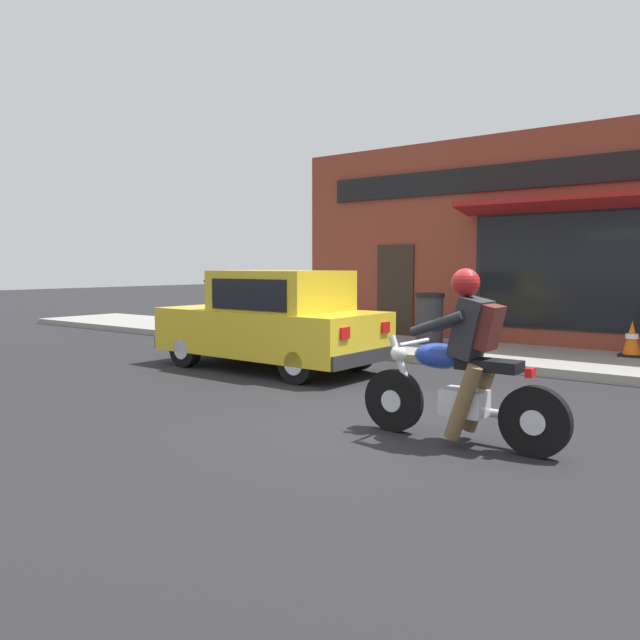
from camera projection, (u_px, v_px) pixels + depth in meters
name	position (u px, v px, depth m)	size (l,w,h in m)	color
ground_plane	(395.00, 424.00, 6.50)	(80.00, 80.00, 0.00)	black
sidewalk_curb	(393.00, 346.00, 12.27)	(2.60, 22.00, 0.14)	gray
storefront_building	(532.00, 242.00, 11.98)	(1.25, 10.32, 4.20)	brown
motorcycle_with_rider	(462.00, 371.00, 5.72)	(0.56, 2.02, 1.62)	black
car_hatchback	(272.00, 321.00, 9.89)	(1.70, 3.81, 1.57)	black
traffic_cone	(632.00, 339.00, 10.35)	(0.36, 0.36, 0.60)	black
trash_bin	(430.00, 318.00, 12.09)	(0.56, 0.56, 0.98)	#2D2D33
fire_hydrant	(319.00, 314.00, 14.04)	(0.36, 0.24, 0.88)	red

